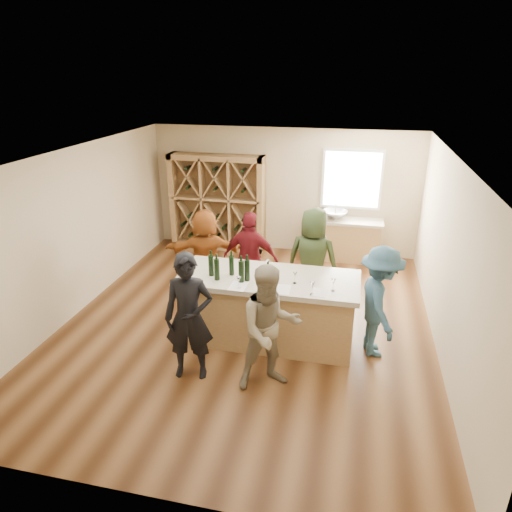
% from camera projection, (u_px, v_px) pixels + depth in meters
% --- Properties ---
extents(floor, '(6.00, 7.00, 0.10)m').
position_uv_depth(floor, '(248.00, 325.00, 7.72)').
color(floor, brown).
rests_on(floor, ground).
extents(ceiling, '(6.00, 7.00, 0.10)m').
position_uv_depth(ceiling, '(246.00, 153.00, 6.61)').
color(ceiling, white).
rests_on(ceiling, ground).
extents(wall_back, '(6.00, 0.10, 2.80)m').
position_uv_depth(wall_back, '(284.00, 190.00, 10.37)').
color(wall_back, '#C8B591').
rests_on(wall_back, ground).
extents(wall_front, '(6.00, 0.10, 2.80)m').
position_uv_depth(wall_front, '(151.00, 389.00, 3.97)').
color(wall_front, '#C8B591').
rests_on(wall_front, ground).
extents(wall_left, '(0.10, 7.00, 2.80)m').
position_uv_depth(wall_left, '(74.00, 231.00, 7.78)').
color(wall_left, '#C8B591').
rests_on(wall_left, ground).
extents(wall_right, '(0.10, 7.00, 2.80)m').
position_uv_depth(wall_right, '(453.00, 262.00, 6.56)').
color(wall_right, '#C8B591').
rests_on(wall_right, ground).
extents(window_frame, '(1.30, 0.06, 1.30)m').
position_uv_depth(window_frame, '(352.00, 179.00, 9.86)').
color(window_frame, white).
rests_on(window_frame, wall_back).
extents(window_pane, '(1.18, 0.01, 1.18)m').
position_uv_depth(window_pane, '(352.00, 180.00, 9.83)').
color(window_pane, white).
rests_on(window_pane, wall_back).
extents(wine_rack, '(2.20, 0.45, 2.20)m').
position_uv_depth(wine_rack, '(217.00, 203.00, 10.53)').
color(wine_rack, '#A17C4D').
rests_on(wine_rack, floor).
extents(back_counter_base, '(1.60, 0.58, 0.86)m').
position_uv_depth(back_counter_base, '(342.00, 240.00, 10.14)').
color(back_counter_base, '#A17C4D').
rests_on(back_counter_base, floor).
extents(back_counter_top, '(1.70, 0.62, 0.06)m').
position_uv_depth(back_counter_top, '(344.00, 221.00, 9.97)').
color(back_counter_top, '#BBB099').
rests_on(back_counter_top, back_counter_base).
extents(sink, '(0.54, 0.54, 0.19)m').
position_uv_depth(sink, '(335.00, 215.00, 9.96)').
color(sink, silver).
rests_on(sink, back_counter_top).
extents(faucet, '(0.02, 0.02, 0.30)m').
position_uv_depth(faucet, '(336.00, 210.00, 10.10)').
color(faucet, silver).
rests_on(faucet, back_counter_top).
extents(tasting_counter_base, '(2.60, 1.00, 1.00)m').
position_uv_depth(tasting_counter_base, '(268.00, 310.00, 7.08)').
color(tasting_counter_base, '#A17C4D').
rests_on(tasting_counter_base, floor).
extents(tasting_counter_top, '(2.72, 1.12, 0.08)m').
position_uv_depth(tasting_counter_top, '(268.00, 279.00, 6.87)').
color(tasting_counter_top, '#BBB099').
rests_on(tasting_counter_top, tasting_counter_base).
extents(wine_bottle_a, '(0.09, 0.09, 0.32)m').
position_uv_depth(wine_bottle_a, '(211.00, 266.00, 6.84)').
color(wine_bottle_a, black).
rests_on(wine_bottle_a, tasting_counter_top).
extents(wine_bottle_b, '(0.09, 0.09, 0.33)m').
position_uv_depth(wine_bottle_b, '(217.00, 269.00, 6.70)').
color(wine_bottle_b, black).
rests_on(wine_bottle_b, tasting_counter_top).
extents(wine_bottle_c, '(0.10, 0.10, 0.31)m').
position_uv_depth(wine_bottle_c, '(232.00, 265.00, 6.86)').
color(wine_bottle_c, black).
rests_on(wine_bottle_c, tasting_counter_top).
extents(wine_bottle_d, '(0.10, 0.10, 0.33)m').
position_uv_depth(wine_bottle_d, '(241.00, 272.00, 6.63)').
color(wine_bottle_d, black).
rests_on(wine_bottle_d, tasting_counter_top).
extents(wine_bottle_e, '(0.09, 0.09, 0.33)m').
position_uv_depth(wine_bottle_e, '(247.00, 270.00, 6.68)').
color(wine_bottle_e, black).
rests_on(wine_bottle_e, tasting_counter_top).
extents(wine_glass_a, '(0.09, 0.09, 0.18)m').
position_uv_depth(wine_glass_a, '(239.00, 283.00, 6.46)').
color(wine_glass_a, white).
rests_on(wine_glass_a, tasting_counter_top).
extents(wine_glass_b, '(0.06, 0.06, 0.17)m').
position_uv_depth(wine_glass_b, '(275.00, 286.00, 6.37)').
color(wine_glass_b, white).
rests_on(wine_glass_b, tasting_counter_top).
extents(wine_glass_c, '(0.08, 0.08, 0.20)m').
position_uv_depth(wine_glass_c, '(312.00, 288.00, 6.28)').
color(wine_glass_c, white).
rests_on(wine_glass_c, tasting_counter_top).
extents(wine_glass_d, '(0.06, 0.06, 0.17)m').
position_uv_depth(wine_glass_d, '(295.00, 278.00, 6.62)').
color(wine_glass_d, white).
rests_on(wine_glass_d, tasting_counter_top).
extents(wine_glass_e, '(0.08, 0.08, 0.18)m').
position_uv_depth(wine_glass_e, '(333.00, 285.00, 6.39)').
color(wine_glass_e, white).
rests_on(wine_glass_e, tasting_counter_top).
extents(tasting_menu_a, '(0.24, 0.33, 0.00)m').
position_uv_depth(tasting_menu_a, '(238.00, 286.00, 6.56)').
color(tasting_menu_a, white).
rests_on(tasting_menu_a, tasting_counter_top).
extents(tasting_menu_b, '(0.24, 0.32, 0.00)m').
position_uv_depth(tasting_menu_b, '(282.00, 289.00, 6.47)').
color(tasting_menu_b, white).
rests_on(tasting_menu_b, tasting_counter_top).
extents(tasting_menu_c, '(0.21, 0.28, 0.00)m').
position_uv_depth(tasting_menu_c, '(319.00, 292.00, 6.38)').
color(tasting_menu_c, white).
rests_on(tasting_menu_c, tasting_counter_top).
extents(person_near_left, '(0.73, 0.59, 1.81)m').
position_uv_depth(person_near_left, '(189.00, 317.00, 6.08)').
color(person_near_left, black).
rests_on(person_near_left, floor).
extents(person_near_right, '(0.97, 0.80, 1.75)m').
position_uv_depth(person_near_right, '(270.00, 328.00, 5.89)').
color(person_near_right, gray).
rests_on(person_near_right, floor).
extents(person_server, '(0.74, 1.18, 1.70)m').
position_uv_depth(person_server, '(379.00, 302.00, 6.60)').
color(person_server, '#335972').
rests_on(person_server, floor).
extents(person_far_mid, '(1.04, 0.58, 1.71)m').
position_uv_depth(person_far_mid, '(251.00, 259.00, 8.06)').
color(person_far_mid, '#590F14').
rests_on(person_far_mid, floor).
extents(person_far_right, '(0.98, 0.72, 1.85)m').
position_uv_depth(person_far_right, '(312.00, 260.00, 7.83)').
color(person_far_right, '#263319').
rests_on(person_far_right, floor).
extents(person_far_left, '(1.63, 0.90, 1.66)m').
position_uv_depth(person_far_left, '(206.00, 253.00, 8.41)').
color(person_far_left, '#994C19').
rests_on(person_far_left, floor).
extents(wine_bottle_f, '(0.07, 0.07, 0.30)m').
position_uv_depth(wine_bottle_f, '(268.00, 276.00, 6.52)').
color(wine_bottle_f, black).
rests_on(wine_bottle_f, tasting_counter_top).
extents(wine_glass_f, '(0.07, 0.07, 0.18)m').
position_uv_depth(wine_glass_f, '(268.00, 266.00, 7.01)').
color(wine_glass_f, white).
rests_on(wine_glass_f, tasting_counter_top).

